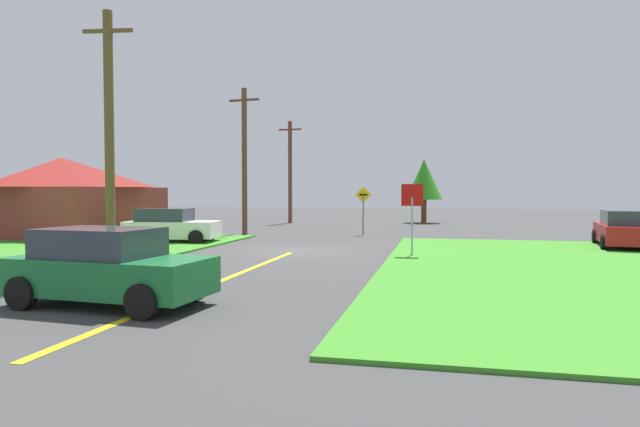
{
  "coord_description": "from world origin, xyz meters",
  "views": [
    {
      "loc": [
        5.68,
        -21.23,
        2.36
      ],
      "look_at": [
        0.03,
        4.15,
        1.35
      ],
      "focal_mm": 30.25,
      "sensor_mm": 36.0,
      "label": 1
    }
  ],
  "objects": [
    {
      "name": "car_on_crossroad",
      "position": [
        13.32,
        3.6,
        0.81
      ],
      "size": [
        2.65,
        4.65,
        1.62
      ],
      "rotation": [
        0.0,
        0.0,
        1.42
      ],
      "color": "red",
      "rests_on": "ground"
    },
    {
      "name": "direction_sign",
      "position": [
        1.51,
        8.61,
        1.68
      ],
      "size": [
        0.9,
        0.17,
        2.69
      ],
      "color": "slate",
      "rests_on": "ground"
    },
    {
      "name": "utility_pole_mid",
      "position": [
        -5.01,
        7.33,
        4.21
      ],
      "size": [
        1.8,
        0.31,
        8.17
      ],
      "color": "brown",
      "rests_on": "ground"
    },
    {
      "name": "grass_verge_left",
      "position": [
        -9.92,
        -4.0,
        0.04
      ],
      "size": [
        12.0,
        20.0,
        0.08
      ],
      "primitive_type": "cube",
      "color": "#3B8926",
      "rests_on": "ground"
    },
    {
      "name": "lane_stripe_center",
      "position": [
        0.0,
        -8.0,
        0.01
      ],
      "size": [
        0.2,
        14.0,
        0.01
      ],
      "primitive_type": "cube",
      "color": "yellow",
      "rests_on": "ground"
    },
    {
      "name": "oak_tree_left",
      "position": [
        4.48,
        21.42,
        3.36
      ],
      "size": [
        2.85,
        2.85,
        4.96
      ],
      "color": "brown",
      "rests_on": "ground"
    },
    {
      "name": "utility_pole_far",
      "position": [
        -5.63,
        18.94,
        4.03
      ],
      "size": [
        1.8,
        0.31,
        7.84
      ],
      "color": "brown",
      "rests_on": "ground"
    },
    {
      "name": "barn",
      "position": [
        -14.27,
        4.12,
        2.12
      ],
      "size": [
        9.67,
        7.95,
        4.25
      ],
      "color": "maroon",
      "rests_on": "ground"
    },
    {
      "name": "grass_verge_right",
      "position": [
        9.92,
        -4.0,
        0.04
      ],
      "size": [
        12.0,
        20.0,
        0.08
      ],
      "primitive_type": "cube",
      "color": "#3B8926",
      "rests_on": "ground"
    },
    {
      "name": "utility_pole_near",
      "position": [
        -5.68,
        -4.28,
        4.45
      ],
      "size": [
        1.8,
        0.34,
        8.7
      ],
      "color": "brown",
      "rests_on": "ground"
    },
    {
      "name": "parked_car_near_building",
      "position": [
        -6.63,
        1.86,
        0.81
      ],
      "size": [
        4.42,
        2.55,
        1.62
      ],
      "rotation": [
        0.0,
        0.0,
        0.12
      ],
      "color": "white",
      "rests_on": "ground"
    },
    {
      "name": "stop_sign",
      "position": [
        4.7,
        -1.3,
        1.9
      ],
      "size": [
        0.8,
        0.07,
        2.68
      ],
      "rotation": [
        0.0,
        0.0,
        3.12
      ],
      "color": "#9EA0A8",
      "rests_on": "ground"
    },
    {
      "name": "ground_plane",
      "position": [
        0.0,
        0.0,
        0.0
      ],
      "size": [
        120.0,
        120.0,
        0.0
      ],
      "primitive_type": "plane",
      "color": "#3D3D3D"
    },
    {
      "name": "car_behind_on_main_road",
      "position": [
        -1.1,
        -11.26,
        0.8
      ],
      "size": [
        4.34,
        2.3,
        1.62
      ],
      "rotation": [
        0.0,
        0.0,
        -0.09
      ],
      "color": "#196B33",
      "rests_on": "ground"
    }
  ]
}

